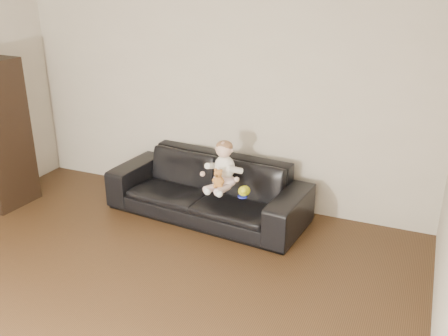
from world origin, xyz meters
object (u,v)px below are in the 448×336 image
at_px(toy_rattle, 246,189).
at_px(toy_green, 244,191).
at_px(baby, 223,168).
at_px(sofa, 207,188).
at_px(teddy_bear, 218,178).
at_px(toy_blue_disc, 242,196).

bearing_deg(toy_rattle, toy_green, -80.00).
xyz_separation_m(baby, toy_rattle, (0.26, -0.01, -0.20)).
xyz_separation_m(sofa, teddy_bear, (0.26, -0.28, 0.27)).
distance_m(teddy_bear, toy_green, 0.30).
height_order(sofa, toy_blue_disc, sofa).
xyz_separation_m(sofa, toy_rattle, (0.51, -0.13, 0.13)).
height_order(sofa, toy_green, sofa).
bearing_deg(toy_rattle, teddy_bear, -149.72).
distance_m(sofa, toy_rattle, 0.54).
distance_m(toy_green, toy_rattle, 0.10).
relative_size(sofa, teddy_bear, 10.88).
distance_m(teddy_bear, toy_blue_disc, 0.31).
bearing_deg(toy_blue_disc, sofa, 152.59).
distance_m(baby, toy_green, 0.35).
height_order(toy_green, toy_rattle, toy_green).
xyz_separation_m(sofa, toy_blue_disc, (0.53, -0.27, 0.11)).
height_order(teddy_bear, toy_green, teddy_bear).
bearing_deg(toy_blue_disc, baby, 151.58).
relative_size(teddy_bear, toy_blue_disc, 2.12).
relative_size(sofa, toy_blue_disc, 23.02).
height_order(baby, toy_blue_disc, baby).
bearing_deg(toy_rattle, baby, 177.57).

